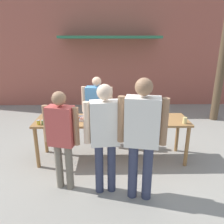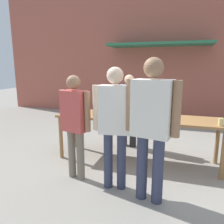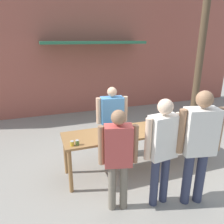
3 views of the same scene
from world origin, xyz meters
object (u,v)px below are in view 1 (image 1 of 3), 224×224
(food_tray_buns, at_px, (137,118))
(condiment_jar_ketchup, at_px, (43,122))
(beer_cup, at_px, (185,120))
(person_customer_waiting_in_line, at_px, (105,131))
(person_server_behind_table, at_px, (97,106))
(person_customer_holding_hotdog, at_px, (62,133))
(condiment_jar_mustard, at_px, (38,122))
(food_tray_sausages, at_px, (87,119))
(person_customer_with_cup, at_px, (142,131))

(food_tray_buns, relative_size, condiment_jar_ketchup, 5.13)
(condiment_jar_ketchup, xyz_separation_m, beer_cup, (2.58, 0.00, 0.02))
(food_tray_buns, relative_size, person_customer_waiting_in_line, 0.26)
(person_server_behind_table, xyz_separation_m, person_customer_holding_hotdog, (-0.46, -1.62, 0.05))
(beer_cup, xyz_separation_m, person_server_behind_table, (-1.65, 0.95, 0.00))
(food_tray_buns, distance_m, condiment_jar_mustard, 1.84)
(beer_cup, bearing_deg, person_customer_waiting_in_line, -152.22)
(food_tray_sausages, distance_m, food_tray_buns, 0.96)
(food_tray_sausages, height_order, food_tray_buns, food_tray_buns)
(food_tray_sausages, xyz_separation_m, person_customer_holding_hotdog, (-0.30, -0.92, 0.10))
(condiment_jar_ketchup, height_order, beer_cup, beer_cup)
(beer_cup, bearing_deg, condiment_jar_mustard, -179.81)
(person_customer_holding_hotdog, bearing_deg, food_tray_buns, -129.89)
(food_tray_buns, relative_size, person_customer_with_cup, 0.24)
(person_server_behind_table, bearing_deg, person_customer_waiting_in_line, -76.98)
(food_tray_buns, xyz_separation_m, person_customer_holding_hotdog, (-1.26, -0.92, 0.09))
(person_customer_holding_hotdog, distance_m, person_customer_waiting_in_line, 0.67)
(condiment_jar_ketchup, bearing_deg, food_tray_buns, 8.28)
(food_tray_buns, height_order, person_customer_with_cup, person_customer_with_cup)
(condiment_jar_mustard, relative_size, person_customer_waiting_in_line, 0.05)
(food_tray_sausages, relative_size, person_customer_with_cup, 0.22)
(condiment_jar_mustard, distance_m, person_customer_waiting_in_line, 1.44)
(food_tray_buns, bearing_deg, condiment_jar_mustard, -171.98)
(condiment_jar_ketchup, bearing_deg, condiment_jar_mustard, -177.10)
(person_customer_waiting_in_line, bearing_deg, condiment_jar_mustard, -38.54)
(food_tray_buns, distance_m, person_server_behind_table, 1.07)
(person_server_behind_table, xyz_separation_m, person_customer_waiting_in_line, (0.19, -1.72, 0.12))
(person_customer_holding_hotdog, bearing_deg, food_tray_sausages, -93.95)
(person_server_behind_table, bearing_deg, person_customer_with_cup, -62.61)
(person_customer_with_cup, bearing_deg, person_customer_holding_hotdog, -0.48)
(condiment_jar_mustard, bearing_deg, food_tray_buns, 8.02)
(food_tray_sausages, xyz_separation_m, beer_cup, (1.81, -0.25, 0.04))
(food_tray_buns, relative_size, person_server_behind_table, 0.29)
(food_tray_sausages, distance_m, beer_cup, 1.83)
(food_tray_buns, xyz_separation_m, person_customer_waiting_in_line, (-0.60, -1.01, 0.16))
(person_customer_with_cup, bearing_deg, condiment_jar_mustard, -16.18)
(person_customer_with_cup, bearing_deg, food_tray_sausages, -41.54)
(condiment_jar_mustard, xyz_separation_m, beer_cup, (2.67, 0.01, 0.02))
(food_tray_buns, bearing_deg, person_customer_with_cup, -94.26)
(beer_cup, xyz_separation_m, person_customer_holding_hotdog, (-2.11, -0.67, 0.05))
(condiment_jar_mustard, height_order, condiment_jar_ketchup, same)
(food_tray_sausages, relative_size, condiment_jar_ketchup, 4.69)
(condiment_jar_mustard, height_order, person_customer_with_cup, person_customer_with_cup)
(person_customer_with_cup, bearing_deg, person_server_behind_table, -57.62)
(food_tray_buns, distance_m, person_customer_with_cup, 1.19)
(food_tray_buns, distance_m, person_customer_holding_hotdog, 1.56)
(condiment_jar_mustard, bearing_deg, person_customer_with_cup, -27.72)
(food_tray_buns, bearing_deg, condiment_jar_ketchup, -171.72)
(condiment_jar_mustard, distance_m, condiment_jar_ketchup, 0.09)
(condiment_jar_mustard, bearing_deg, beer_cup, 0.19)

